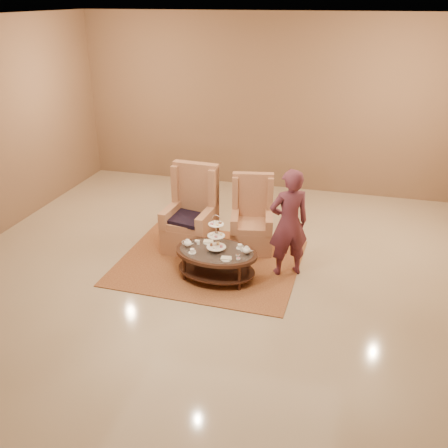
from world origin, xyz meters
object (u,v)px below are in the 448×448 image
(armchair_right, at_px, (252,224))
(tea_table, at_px, (216,256))
(armchair_left, at_px, (192,221))
(person, at_px, (289,223))

(armchair_right, bearing_deg, tea_table, -115.03)
(tea_table, xyz_separation_m, armchair_left, (-0.66, 0.86, 0.10))
(tea_table, bearing_deg, armchair_right, 79.88)
(armchair_left, xyz_separation_m, armchair_right, (0.94, 0.25, -0.06))
(tea_table, xyz_separation_m, person, (0.96, 0.41, 0.44))
(armchair_left, height_order, armchair_right, armchair_left)
(armchair_left, bearing_deg, person, -12.07)
(armchair_right, height_order, person, person)
(tea_table, bearing_deg, person, 27.06)
(tea_table, xyz_separation_m, armchair_right, (0.27, 1.11, 0.04))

